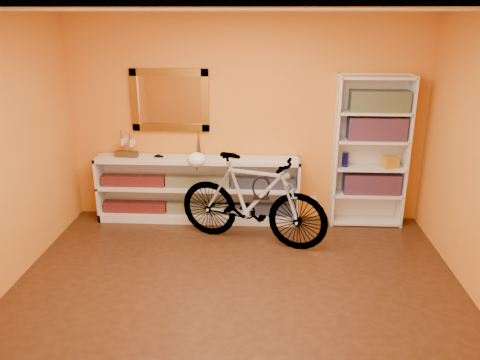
# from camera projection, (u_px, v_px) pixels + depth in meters

# --- Properties ---
(floor) EXTENTS (4.50, 4.00, 0.01)m
(floor) POSITION_uv_depth(u_px,v_px,m) (236.00, 298.00, 4.61)
(floor) COLOR black
(floor) RESTS_ON ground
(ceiling) EXTENTS (4.50, 4.00, 0.01)m
(ceiling) POSITION_uv_depth(u_px,v_px,m) (235.00, 10.00, 3.75)
(ceiling) COLOR silver
(ceiling) RESTS_ON ground
(back_wall) EXTENTS (4.50, 0.01, 2.60)m
(back_wall) POSITION_uv_depth(u_px,v_px,m) (246.00, 120.00, 6.07)
(back_wall) COLOR orange
(back_wall) RESTS_ON ground
(gilt_mirror) EXTENTS (0.98, 0.06, 0.78)m
(gilt_mirror) POSITION_uv_depth(u_px,v_px,m) (170.00, 100.00, 6.00)
(gilt_mirror) COLOR brown
(gilt_mirror) RESTS_ON back_wall
(wall_socket) EXTENTS (0.09, 0.02, 0.09)m
(wall_socket) POSITION_uv_depth(u_px,v_px,m) (313.00, 199.00, 6.35)
(wall_socket) COLOR silver
(wall_socket) RESTS_ON back_wall
(console_unit) EXTENTS (2.60, 0.35, 0.85)m
(console_unit) POSITION_uv_depth(u_px,v_px,m) (198.00, 189.00, 6.21)
(console_unit) COLOR silver
(console_unit) RESTS_ON floor
(cd_row_lower) EXTENTS (2.50, 0.13, 0.14)m
(cd_row_lower) POSITION_uv_depth(u_px,v_px,m) (199.00, 208.00, 6.28)
(cd_row_lower) COLOR black
(cd_row_lower) RESTS_ON console_unit
(cd_row_upper) EXTENTS (2.50, 0.13, 0.14)m
(cd_row_upper) POSITION_uv_depth(u_px,v_px,m) (198.00, 182.00, 6.16)
(cd_row_upper) COLOR navy
(cd_row_upper) RESTS_ON console_unit
(model_ship) EXTENTS (0.30, 0.14, 0.34)m
(model_ship) POSITION_uv_depth(u_px,v_px,m) (126.00, 144.00, 6.06)
(model_ship) COLOR #3E2A11
(model_ship) RESTS_ON console_unit
(toy_car) EXTENTS (0.00, 0.00, 0.00)m
(toy_car) POSITION_uv_depth(u_px,v_px,m) (159.00, 157.00, 6.10)
(toy_car) COLOR black
(toy_car) RESTS_ON console_unit
(bronze_ornament) EXTENTS (0.06, 0.06, 0.38)m
(bronze_ornament) POSITION_uv_depth(u_px,v_px,m) (199.00, 143.00, 6.01)
(bronze_ornament) COLOR #543D1C
(bronze_ornament) RESTS_ON console_unit
(decorative_orb) EXTENTS (0.08, 0.08, 0.08)m
(decorative_orb) POSITION_uv_depth(u_px,v_px,m) (234.00, 155.00, 6.03)
(decorative_orb) COLOR #543D1C
(decorative_orb) RESTS_ON console_unit
(bookcase) EXTENTS (0.90, 0.30, 1.90)m
(bookcase) POSITION_uv_depth(u_px,v_px,m) (370.00, 152.00, 5.95)
(bookcase) COLOR silver
(bookcase) RESTS_ON floor
(book_row_a) EXTENTS (0.70, 0.22, 0.26)m
(book_row_a) POSITION_uv_depth(u_px,v_px,m) (371.00, 183.00, 6.08)
(book_row_a) COLOR maroon
(book_row_a) RESTS_ON bookcase
(book_row_b) EXTENTS (0.70, 0.22, 0.28)m
(book_row_b) POSITION_uv_depth(u_px,v_px,m) (377.00, 128.00, 5.85)
(book_row_b) COLOR maroon
(book_row_b) RESTS_ON bookcase
(book_row_c) EXTENTS (0.70, 0.22, 0.25)m
(book_row_c) POSITION_uv_depth(u_px,v_px,m) (379.00, 101.00, 5.74)
(book_row_c) COLOR navy
(book_row_c) RESTS_ON bookcase
(travel_mug) EXTENTS (0.08, 0.08, 0.18)m
(travel_mug) POSITION_uv_depth(u_px,v_px,m) (345.00, 160.00, 5.98)
(travel_mug) COLOR navy
(travel_mug) RESTS_ON bookcase
(red_tin) EXTENTS (0.19, 0.19, 0.20)m
(red_tin) POSITION_uv_depth(u_px,v_px,m) (358.00, 102.00, 5.79)
(red_tin) COLOR maroon
(red_tin) RESTS_ON bookcase
(yellow_bag) EXTENTS (0.22, 0.18, 0.14)m
(yellow_bag) POSITION_uv_depth(u_px,v_px,m) (391.00, 162.00, 5.94)
(yellow_bag) COLOR #BF8721
(yellow_bag) RESTS_ON bookcase
(bicycle) EXTENTS (1.01, 1.89, 1.08)m
(bicycle) POSITION_uv_depth(u_px,v_px,m) (252.00, 200.00, 5.56)
(bicycle) COLOR silver
(bicycle) RESTS_ON floor
(helmet) EXTENTS (0.23, 0.22, 0.17)m
(helmet) POSITION_uv_depth(u_px,v_px,m) (197.00, 160.00, 5.66)
(helmet) COLOR white
(helmet) RESTS_ON bicycle
(u_lock) EXTENTS (0.21, 0.02, 0.21)m
(u_lock) POSITION_uv_depth(u_px,v_px,m) (261.00, 188.00, 5.47)
(u_lock) COLOR black
(u_lock) RESTS_ON bicycle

